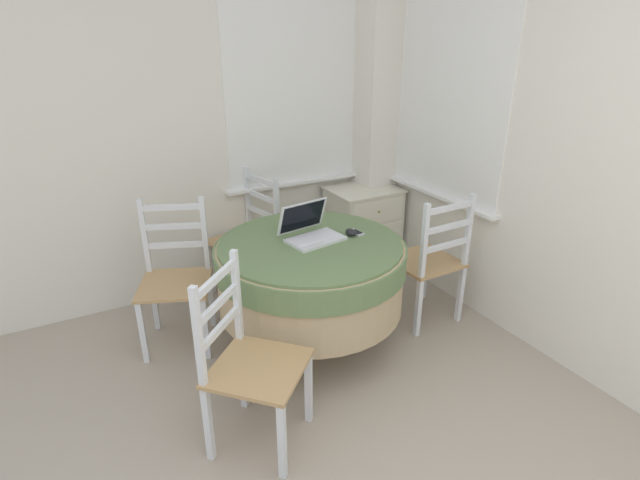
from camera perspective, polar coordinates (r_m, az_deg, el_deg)
The scene contains 10 objects.
corner_room_shell at distance 3.11m, azimuth 5.73°, elevation 10.76°, with size 4.16×4.72×2.55m.
round_dining_table at distance 3.12m, azimuth -1.09°, elevation -3.51°, with size 1.18×1.18×0.73m.
laptop at distance 3.08m, azimuth -1.05°, elevation 1.00°, with size 0.38×0.33×0.22m.
computer_mouse at distance 3.14m, azimuth 3.53°, elevation 0.89°, with size 0.06×0.09×0.05m.
cell_phone at distance 3.18m, azimuth 4.16°, elevation 0.86°, with size 0.07×0.12×0.01m.
dining_chair_near_back_window at distance 3.84m, azimuth -8.21°, elevation 0.18°, with size 0.51×0.52×0.95m.
dining_chair_near_right_window at distance 3.52m, azimuth 12.37°, elevation -2.42°, with size 0.44×0.44×0.95m.
dining_chair_camera_near at distance 2.49m, azimuth -8.10°, elevation -13.78°, with size 0.61×0.61×0.95m.
dining_chair_left_flank at distance 3.34m, azimuth -16.15°, elevation -4.25°, with size 0.56×0.56×0.95m.
corner_cabinet at distance 4.30m, azimuth 4.90°, elevation 1.43°, with size 0.57×0.47×0.70m.
Camera 1 is at (-0.65, -0.70, 1.95)m, focal length 28.00 mm.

